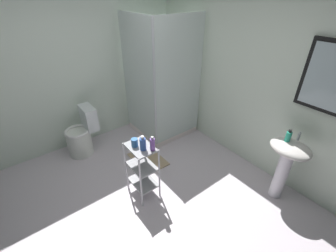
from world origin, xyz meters
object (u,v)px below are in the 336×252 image
at_px(shampoo_bottle_blue, 143,144).
at_px(rinse_cup, 135,143).
at_px(hand_soap_bottle, 288,136).
at_px(conditioner_bottle_purple, 152,144).
at_px(storage_cart, 142,167).
at_px(pedestal_sink, 287,160).
at_px(toilet, 82,135).
at_px(shower_stall, 161,110).
at_px(bath_mat, 148,159).

bearing_deg(shampoo_bottle_blue, rinse_cup, -159.29).
height_order(hand_soap_bottle, conditioner_bottle_purple, hand_soap_bottle).
relative_size(storage_cart, conditioner_bottle_purple, 4.13).
bearing_deg(pedestal_sink, toilet, -145.63).
bearing_deg(pedestal_sink, conditioner_bottle_purple, -126.64).
height_order(pedestal_sink, conditioner_bottle_purple, conditioner_bottle_purple).
distance_m(pedestal_sink, shampoo_bottle_blue, 1.68).
height_order(shower_stall, conditioner_bottle_purple, shower_stall).
bearing_deg(bath_mat, toilet, -138.79).
bearing_deg(storage_cart, conditioner_bottle_purple, 28.67).
bearing_deg(shower_stall, shampoo_bottle_blue, -43.52).
xyz_separation_m(shower_stall, conditioner_bottle_purple, (1.15, -0.94, 0.36)).
bearing_deg(conditioner_bottle_purple, hand_soap_bottle, 55.39).
distance_m(shower_stall, hand_soap_bottle, 2.07).
xyz_separation_m(toilet, hand_soap_bottle, (2.30, 1.62, 0.56)).
relative_size(pedestal_sink, bath_mat, 1.35).
bearing_deg(shower_stall, conditioner_bottle_purple, -39.37).
height_order(storage_cart, hand_soap_bottle, hand_soap_bottle).
bearing_deg(hand_soap_bottle, rinse_cup, -127.45).
relative_size(storage_cart, bath_mat, 1.23).
xyz_separation_m(toilet, storage_cart, (1.30, 0.30, 0.12)).
height_order(toilet, storage_cart, toilet).
bearing_deg(storage_cart, toilet, -167.08).
distance_m(pedestal_sink, hand_soap_bottle, 0.30).
bearing_deg(bath_mat, conditioner_bottle_purple, -26.22).
xyz_separation_m(toilet, conditioner_bottle_purple, (1.44, 0.37, 0.51)).
bearing_deg(shampoo_bottle_blue, shower_stall, 136.48).
height_order(toilet, conditioner_bottle_purple, conditioner_bottle_purple).
height_order(storage_cart, conditioner_bottle_purple, conditioner_bottle_purple).
distance_m(pedestal_sink, bath_mat, 1.91).
distance_m(toilet, hand_soap_bottle, 2.87).
bearing_deg(conditioner_bottle_purple, rinse_cup, -147.23).
bearing_deg(hand_soap_bottle, storage_cart, -127.06).
relative_size(shower_stall, pedestal_sink, 2.47).
relative_size(shampoo_bottle_blue, bath_mat, 0.30).
xyz_separation_m(pedestal_sink, conditioner_bottle_purple, (-0.93, -1.25, 0.24)).
bearing_deg(conditioner_bottle_purple, shower_stall, 140.63).
xyz_separation_m(conditioner_bottle_purple, rinse_cup, (-0.19, -0.12, -0.03)).
xyz_separation_m(pedestal_sink, storage_cart, (-1.06, -1.32, -0.14)).
xyz_separation_m(hand_soap_bottle, bath_mat, (-1.51, -0.93, -0.87)).
bearing_deg(toilet, pedestal_sink, 34.37).
xyz_separation_m(storage_cart, bath_mat, (-0.51, 0.40, -0.43)).
height_order(shampoo_bottle_blue, rinse_cup, shampoo_bottle_blue).
height_order(storage_cart, bath_mat, storage_cart).
bearing_deg(bath_mat, pedestal_sink, 30.44).
xyz_separation_m(shower_stall, hand_soap_bottle, (2.01, 0.31, 0.41)).
bearing_deg(bath_mat, rinse_cup, -43.53).
distance_m(shower_stall, rinse_cup, 1.47).
bearing_deg(shower_stall, bath_mat, -51.31).
xyz_separation_m(pedestal_sink, hand_soap_bottle, (-0.06, 0.00, 0.30)).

